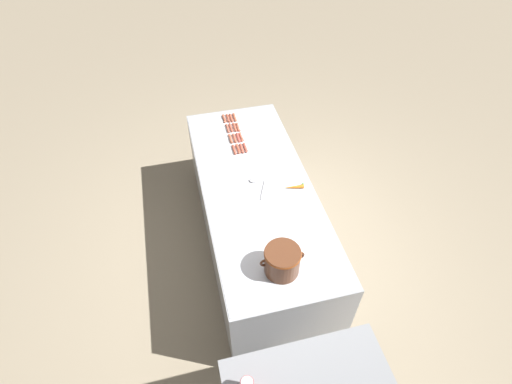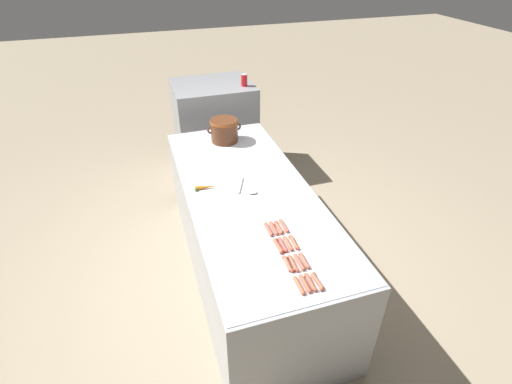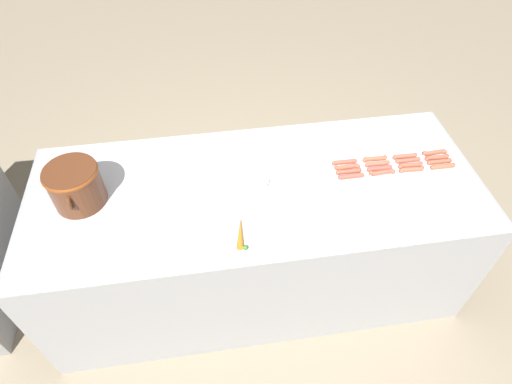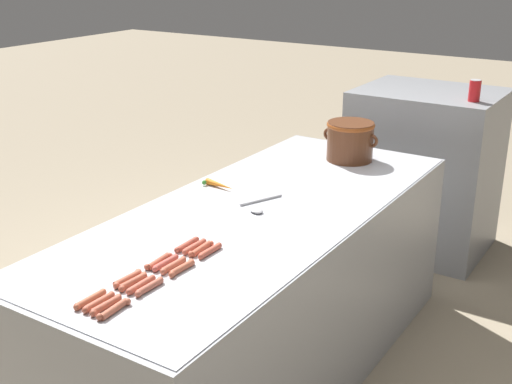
{
  "view_description": "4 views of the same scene",
  "coord_description": "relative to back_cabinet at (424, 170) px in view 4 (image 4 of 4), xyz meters",
  "views": [
    {
      "loc": [
        0.55,
        2.23,
        3.12
      ],
      "look_at": [
        0.03,
        0.12,
        0.87
      ],
      "focal_mm": 27.32,
      "sensor_mm": 36.0,
      "label": 1
    },
    {
      "loc": [
        -0.67,
        -2.26,
        2.4
      ],
      "look_at": [
        0.04,
        -0.06,
        0.84
      ],
      "focal_mm": 27.05,
      "sensor_mm": 36.0,
      "label": 2
    },
    {
      "loc": [
        -1.43,
        0.22,
        2.35
      ],
      "look_at": [
        -0.14,
        0.02,
        0.94
      ],
      "focal_mm": 29.71,
      "sensor_mm": 36.0,
      "label": 3
    },
    {
      "loc": [
        1.43,
        -2.25,
        1.89
      ],
      "look_at": [
        -0.06,
        0.07,
        0.87
      ],
      "focal_mm": 46.75,
      "sensor_mm": 36.0,
      "label": 4
    }
  ],
  "objects": [
    {
      "name": "hot_dog_3",
      "position": [
        -0.14,
        -2.27,
        0.32
      ],
      "size": [
        0.02,
        0.14,
        0.02
      ],
      "color": "#B5503F",
      "rests_on": "griddle_counter"
    },
    {
      "name": "bean_pot",
      "position": [
        -0.1,
        -0.94,
        0.42
      ],
      "size": [
        0.31,
        0.25,
        0.2
      ],
      "color": "#562D19",
      "rests_on": "griddle_counter"
    },
    {
      "name": "griddle_counter",
      "position": [
        -0.13,
        -1.79,
        -0.11
      ],
      "size": [
        0.91,
        2.26,
        0.83
      ],
      "color": "#9EA0A5",
      "rests_on": "ground_plane"
    },
    {
      "name": "hot_dog_0",
      "position": [
        -0.15,
        -2.76,
        0.32
      ],
      "size": [
        0.02,
        0.14,
        0.02
      ],
      "color": "#B75B3E",
      "rests_on": "griddle_counter"
    },
    {
      "name": "hot_dog_2",
      "position": [
        -0.14,
        -2.43,
        0.32
      ],
      "size": [
        0.03,
        0.14,
        0.02
      ],
      "color": "#B7553F",
      "rests_on": "griddle_counter"
    },
    {
      "name": "hot_dog_13",
      "position": [
        -0.04,
        -2.6,
        0.32
      ],
      "size": [
        0.03,
        0.14,
        0.02
      ],
      "color": "#B15A46",
      "rests_on": "griddle_counter"
    },
    {
      "name": "hot_dog_11",
      "position": [
        -0.08,
        -2.27,
        0.32
      ],
      "size": [
        0.03,
        0.14,
        0.02
      ],
      "color": "#B7573E",
      "rests_on": "griddle_counter"
    },
    {
      "name": "hot_dog_1",
      "position": [
        -0.14,
        -2.59,
        0.32
      ],
      "size": [
        0.03,
        0.14,
        0.02
      ],
      "color": "#BD5C43",
      "rests_on": "griddle_counter"
    },
    {
      "name": "back_cabinet",
      "position": [
        0.0,
        0.0,
        0.0
      ],
      "size": [
        0.86,
        0.71,
        1.05
      ],
      "primitive_type": "cube",
      "color": "gray",
      "rests_on": "ground_plane"
    },
    {
      "name": "ground_plane",
      "position": [
        -0.13,
        -1.79,
        -0.52
      ],
      "size": [
        20.0,
        20.0,
        0.0
      ],
      "primitive_type": "plane",
      "color": "gray"
    },
    {
      "name": "hot_dog_9",
      "position": [
        -0.08,
        -2.6,
        0.32
      ],
      "size": [
        0.02,
        0.14,
        0.02
      ],
      "color": "#BA5742",
      "rests_on": "griddle_counter"
    },
    {
      "name": "soda_can",
      "position": [
        0.31,
        -0.18,
        0.59
      ],
      "size": [
        0.07,
        0.07,
        0.13
      ],
      "color": "red",
      "rests_on": "back_cabinet"
    },
    {
      "name": "hot_dog_4",
      "position": [
        -0.11,
        -2.76,
        0.32
      ],
      "size": [
        0.02,
        0.14,
        0.02
      ],
      "color": "#B5563E",
      "rests_on": "griddle_counter"
    },
    {
      "name": "hot_dog_6",
      "position": [
        -0.11,
        -2.43,
        0.32
      ],
      "size": [
        0.03,
        0.14,
        0.02
      ],
      "color": "#BD5045",
      "rests_on": "griddle_counter"
    },
    {
      "name": "hot_dog_14",
      "position": [
        -0.04,
        -2.43,
        0.32
      ],
      "size": [
        0.03,
        0.14,
        0.02
      ],
      "color": "#BA5B40",
      "rests_on": "griddle_counter"
    },
    {
      "name": "hot_dog_7",
      "position": [
        -0.11,
        -2.27,
        0.32
      ],
      "size": [
        0.02,
        0.14,
        0.02
      ],
      "color": "#B55340",
      "rests_on": "griddle_counter"
    },
    {
      "name": "serving_spoon",
      "position": [
        -0.13,
        -1.79,
        0.31
      ],
      "size": [
        0.14,
        0.26,
        0.02
      ],
      "color": "#B7B7BC",
      "rests_on": "griddle_counter"
    },
    {
      "name": "hot_dog_15",
      "position": [
        -0.04,
        -2.27,
        0.32
      ],
      "size": [
        0.03,
        0.14,
        0.02
      ],
      "color": "#BC533E",
      "rests_on": "griddle_counter"
    },
    {
      "name": "hot_dog_5",
      "position": [
        -0.11,
        -2.6,
        0.32
      ],
      "size": [
        0.03,
        0.14,
        0.02
      ],
      "color": "#B2563F",
      "rests_on": "griddle_counter"
    },
    {
      "name": "hot_dog_12",
      "position": [
        -0.04,
        -2.76,
        0.32
      ],
      "size": [
        0.03,
        0.14,
        0.02
      ],
      "color": "#B35941",
      "rests_on": "griddle_counter"
    },
    {
      "name": "carrot",
      "position": [
        -0.42,
        -1.67,
        0.32
      ],
      "size": [
        0.18,
        0.05,
        0.03
      ],
      "color": "orange",
      "rests_on": "griddle_counter"
    },
    {
      "name": "hot_dog_8",
      "position": [
        -0.08,
        -2.76,
        0.32
      ],
      "size": [
        0.03,
        0.14,
        0.02
      ],
      "color": "#B0543D",
      "rests_on": "griddle_counter"
    },
    {
      "name": "hot_dog_10",
      "position": [
        -0.08,
        -2.43,
        0.32
      ],
      "size": [
        0.03,
        0.14,
        0.02
      ],
      "color": "#B85C44",
      "rests_on": "griddle_counter"
    }
  ]
}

